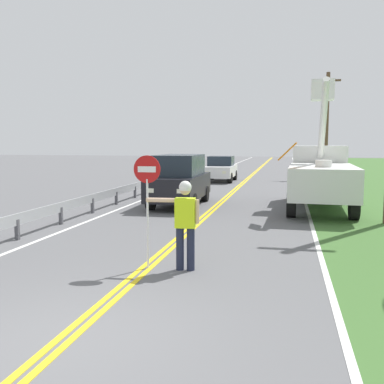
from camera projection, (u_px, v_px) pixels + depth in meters
ground_plane at (65, 340)px, 5.70m from camera, size 160.00×160.00×0.00m
centerline_yellow_left at (236, 188)px, 25.12m from camera, size 0.11×110.00×0.01m
centerline_yellow_right at (239, 188)px, 25.08m from camera, size 0.11×110.00×0.01m
edge_line_right at (301, 189)px, 24.33m from camera, size 0.12×110.00×0.01m
edge_line_left at (177, 186)px, 25.87m from camera, size 0.12×110.00×0.01m
flagger_worker at (185, 219)px, 8.71m from camera, size 1.09×0.27×1.83m
stop_sign_paddle at (147, 186)px, 8.75m from camera, size 0.56×0.04×2.33m
utility_bucket_truck at (320, 173)px, 17.17m from camera, size 2.87×6.88×5.11m
oncoming_suv_nearest at (180, 180)px, 17.92m from camera, size 1.97×4.63×2.10m
oncoming_sedan_second at (221, 169)px, 29.32m from camera, size 1.92×4.11×1.70m
utility_pole_mid at (327, 123)px, 32.05m from camera, size 1.80×0.28×7.74m
guardrail_left_shoulder at (143, 185)px, 21.49m from camera, size 0.10×32.00×0.71m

